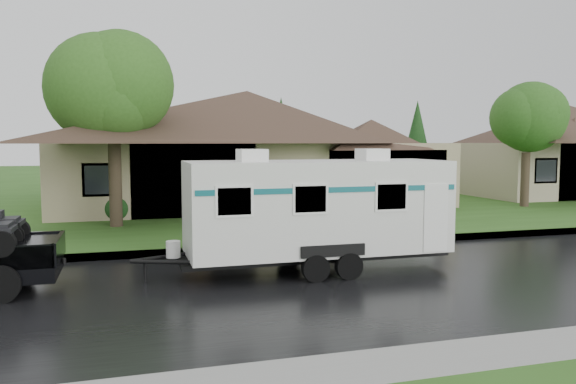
{
  "coord_description": "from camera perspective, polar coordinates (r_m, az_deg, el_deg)",
  "views": [
    {
      "loc": [
        -3.97,
        -13.71,
        3.19
      ],
      "look_at": [
        0.62,
        2.0,
        1.74
      ],
      "focal_mm": 35.0,
      "sensor_mm": 36.0,
      "label": 1
    }
  ],
  "objects": [
    {
      "name": "ground",
      "position": [
        14.63,
        -0.15,
        -7.53
      ],
      "size": [
        140.0,
        140.0,
        0.0
      ],
      "primitive_type": "plane",
      "color": "#2E561B",
      "rests_on": "ground"
    },
    {
      "name": "road",
      "position": [
        12.77,
        2.38,
        -9.38
      ],
      "size": [
        140.0,
        8.0,
        0.01
      ],
      "primitive_type": "cube",
      "color": "black",
      "rests_on": "ground"
    },
    {
      "name": "curb",
      "position": [
        16.74,
        -2.3,
        -5.66
      ],
      "size": [
        140.0,
        0.5,
        0.15
      ],
      "primitive_type": "cube",
      "color": "gray",
      "rests_on": "ground"
    },
    {
      "name": "lawn",
      "position": [
        29.15,
        -8.38,
        -1.12
      ],
      "size": [
        140.0,
        26.0,
        0.15
      ],
      "primitive_type": "cube",
      "color": "#2E561B",
      "rests_on": "ground"
    },
    {
      "name": "house_main",
      "position": [
        28.26,
        -3.51,
        5.87
      ],
      "size": [
        19.44,
        10.8,
        6.9
      ],
      "color": "#9C8B69",
      "rests_on": "lawn"
    },
    {
      "name": "house_neighbor",
      "position": [
        38.41,
        26.88,
        4.72
      ],
      "size": [
        15.12,
        9.72,
        6.45
      ],
      "color": "tan",
      "rests_on": "lawn"
    },
    {
      "name": "tree_left_green",
      "position": [
        21.22,
        -17.37,
        9.86
      ],
      "size": [
        4.26,
        4.26,
        7.06
      ],
      "color": "#382B1E",
      "rests_on": "lawn"
    },
    {
      "name": "tree_right_green",
      "position": [
        28.89,
        23.13,
        6.7
      ],
      "size": [
        3.54,
        3.54,
        5.87
      ],
      "color": "#382B1E",
      "rests_on": "lawn"
    },
    {
      "name": "shrub_row",
      "position": [
        23.91,
        -1.75,
        -1.03
      ],
      "size": [
        13.6,
        1.0,
        1.0
      ],
      "color": "#143814",
      "rests_on": "lawn"
    },
    {
      "name": "travel_trailer",
      "position": [
        13.86,
        2.98,
        -1.49
      ],
      "size": [
        6.75,
        2.37,
        3.03
      ],
      "color": "silver",
      "rests_on": "ground"
    }
  ]
}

